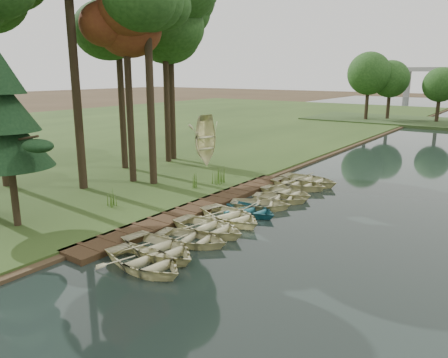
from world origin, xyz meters
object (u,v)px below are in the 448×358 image
Objects in this scene: rowboat_0 at (144,259)px; rowboat_2 at (192,236)px; pine_tree at (6,121)px; boardwalk at (199,208)px; stored_rowboat at (206,161)px; rowboat_1 at (159,246)px.

rowboat_0 is 2.87m from rowboat_2.
rowboat_0 is 0.48× the size of pine_tree.
rowboat_0 is at bearing -67.17° from boardwalk.
stored_rowboat reaches higher than boardwalk.
pine_tree reaches higher than rowboat_0.
rowboat_1 is at bearing -66.47° from boardwalk.
boardwalk is at bearing 30.14° from rowboat_0.
rowboat_2 reaches higher than boardwalk.
rowboat_0 is 9.00m from pine_tree.
rowboat_0 is 17.08m from stored_rowboat.
stored_rowboat is at bearing 93.50° from pine_tree.
stored_rowboat is 15.89m from pine_tree.
stored_rowboat reaches higher than rowboat_1.
pine_tree is (-7.57, -3.38, 4.69)m from rowboat_2.
pine_tree is (-7.28, -1.70, 4.63)m from rowboat_1.
rowboat_1 is 1.71m from rowboat_2.
stored_rowboat is at bearing 125.92° from boardwalk.
rowboat_2 is (2.72, -3.89, 0.24)m from boardwalk.
rowboat_0 is 0.98× the size of stored_rowboat.
rowboat_0 is 0.97× the size of rowboat_1.
rowboat_1 is (-0.42, 1.18, 0.01)m from rowboat_0.
stored_rowboat reaches higher than rowboat_0.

